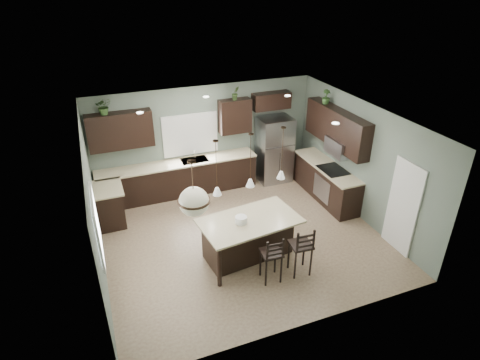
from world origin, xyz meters
name	(u,v)px	position (x,y,z in m)	size (l,w,h in m)	color
ground	(242,237)	(0.00, 0.00, 0.00)	(6.00, 6.00, 0.00)	#9E8466
pantry_door	(403,207)	(2.98, -1.55, 1.02)	(0.04, 0.82, 2.04)	white
window_back	(190,134)	(-0.40, 2.73, 1.55)	(1.35, 0.02, 1.00)	white
window_left	(96,226)	(-2.98, -0.80, 1.55)	(0.02, 1.10, 1.00)	white
left_return_cabs	(110,206)	(-2.70, 1.70, 0.45)	(0.60, 0.90, 0.90)	black
left_return_countertop	(107,188)	(-2.68, 1.70, 0.92)	(0.66, 0.96, 0.04)	beige
back_lower_cabs	(179,179)	(-0.85, 2.45, 0.45)	(4.20, 0.60, 0.90)	black
back_countertop	(178,163)	(-0.85, 2.43, 0.92)	(4.20, 0.66, 0.04)	beige
sink_inset	(195,160)	(-0.40, 2.43, 0.94)	(0.70, 0.45, 0.01)	gray
faucet	(195,156)	(-0.40, 2.40, 1.08)	(0.02, 0.02, 0.28)	silver
back_upper_left	(120,131)	(-2.15, 2.58, 1.95)	(1.55, 0.34, 0.90)	black
back_upper_right	(235,116)	(0.80, 2.58, 1.95)	(0.85, 0.34, 0.90)	black
fridge_header	(271,101)	(1.85, 2.58, 2.25)	(1.05, 0.34, 0.45)	black
right_lower_cabs	(326,182)	(2.70, 0.87, 0.45)	(0.60, 2.35, 0.90)	black
right_countertop	(327,166)	(2.68, 0.87, 0.92)	(0.66, 2.35, 0.04)	beige
cooktop	(333,170)	(2.68, 0.60, 0.94)	(0.58, 0.75, 0.02)	black
wall_oven_front	(321,189)	(2.40, 0.60, 0.45)	(0.01, 0.72, 0.60)	gray
right_upper_cabs	(337,128)	(2.83, 0.87, 1.95)	(0.34, 2.35, 0.90)	black
microwave	(339,147)	(2.78, 0.60, 1.55)	(0.40, 0.75, 0.40)	gray
refrigerator	(274,150)	(1.87, 2.31, 0.93)	(0.90, 0.74, 1.85)	#96969E
kitchen_island	(249,239)	(-0.12, -0.71, 0.46)	(2.00, 1.13, 0.92)	black
serving_dish	(241,220)	(-0.32, -0.73, 0.99)	(0.24, 0.24, 0.14)	white
bar_stool_center	(271,258)	(0.00, -1.49, 0.53)	(0.39, 0.39, 1.05)	black
bar_stool_right	(300,250)	(0.63, -1.51, 0.55)	(0.41, 0.41, 1.11)	black
pendant_left	(216,168)	(-0.81, -0.79, 2.25)	(0.17, 0.17, 1.10)	white
pendant_center	(251,161)	(-0.12, -0.71, 2.25)	(0.17, 0.17, 1.10)	white
pendant_right	(282,153)	(0.58, -0.62, 2.25)	(0.17, 0.17, 1.10)	silver
chandelier	(193,188)	(-1.42, -1.44, 2.30)	(0.54, 0.54, 1.00)	beige
plant_back_left	(104,106)	(-2.44, 2.55, 2.60)	(0.36, 0.31, 0.40)	#2D4B20
plant_back_right	(235,93)	(0.81, 2.55, 2.58)	(0.20, 0.16, 0.36)	#324C21
plant_right_wall	(326,97)	(2.80, 1.42, 2.58)	(0.20, 0.20, 0.36)	#325927
room_shell	(242,170)	(0.00, 0.00, 1.70)	(6.00, 6.00, 6.00)	slate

